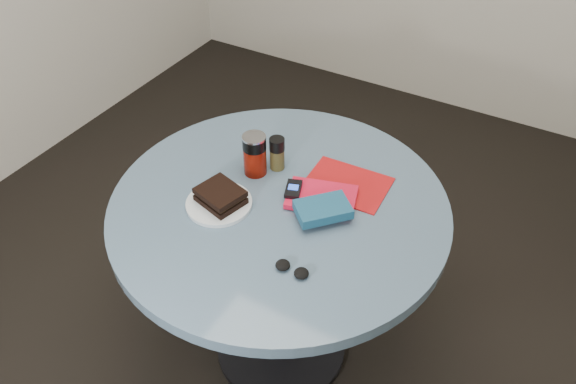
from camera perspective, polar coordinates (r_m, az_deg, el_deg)
The scene contains 11 objects.
ground at distance 2.22m, azimuth -0.70°, elevation -15.49°, with size 4.00×4.00×0.00m, color black.
table at distance 1.76m, azimuth -0.85°, elevation -4.92°, with size 1.00×1.00×0.75m.
plate at distance 1.64m, azimuth -7.02°, elevation -1.17°, with size 0.19×0.19×0.01m, color silver.
sandwich at distance 1.63m, azimuth -6.88°, elevation -0.38°, with size 0.15×0.13×0.04m.
soda_can at distance 1.71m, azimuth -3.40°, elevation 3.83°, with size 0.08×0.08×0.14m.
pepper_grinder at distance 1.73m, azimuth -1.12°, elevation 3.96°, with size 0.05×0.05×0.11m.
magazine at distance 1.71m, azimuth 6.01°, elevation 0.81°, with size 0.25×0.18×0.00m, color #9C0E11.
red_book at distance 1.64m, azimuth 3.43°, elevation -0.52°, with size 0.20×0.13×0.02m, color red.
novel at distance 1.57m, azimuth 3.56°, elevation -1.76°, with size 0.15×0.10×0.03m, color navy.
mp3_player at distance 1.65m, azimuth 0.55°, elevation 0.31°, with size 0.07×0.09×0.01m.
headphones at distance 1.45m, azimuth 0.41°, elevation -7.84°, with size 0.09×0.04×0.02m.
Camera 1 is at (0.63, -1.05, 1.85)m, focal length 35.00 mm.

